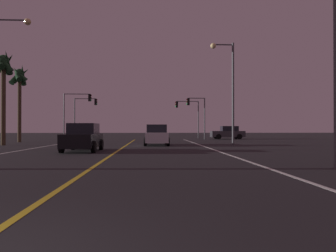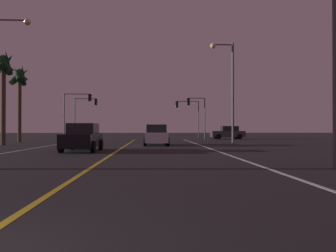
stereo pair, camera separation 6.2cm
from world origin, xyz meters
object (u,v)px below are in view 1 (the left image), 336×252
(car_ahead_far, at_px, (156,135))
(traffic_light_near_right, at_px, (196,109))
(street_lamp_right_far, at_px, (228,81))
(palm_tree_left_mid, at_px, (4,70))
(car_crossing_side, at_px, (228,133))
(traffic_light_near_left, at_px, (77,105))
(palm_tree_left_far, at_px, (20,81))
(traffic_light_far_right, at_px, (187,110))
(car_oncoming, at_px, (83,138))
(traffic_light_far_left, at_px, (85,109))
(street_lamp_right_near, at_px, (316,29))

(car_ahead_far, height_order, traffic_light_near_right, traffic_light_near_right)
(street_lamp_right_far, height_order, palm_tree_left_mid, street_lamp_right_far)
(car_crossing_side, relative_size, traffic_light_near_right, 0.81)
(car_crossing_side, bearing_deg, traffic_light_near_right, 12.33)
(car_ahead_far, relative_size, street_lamp_right_far, 0.53)
(car_ahead_far, xyz_separation_m, street_lamp_right_far, (5.52, -1.94, 4.26))
(traffic_light_near_left, relative_size, street_lamp_right_far, 0.71)
(palm_tree_left_far, bearing_deg, traffic_light_far_right, 34.66)
(car_oncoming, xyz_separation_m, traffic_light_near_left, (-5.13, 20.67, 3.44))
(car_crossing_side, xyz_separation_m, palm_tree_left_far, (-23.36, -8.25, 5.42))
(car_crossing_side, distance_m, car_oncoming, 25.84)
(car_crossing_side, xyz_separation_m, palm_tree_left_mid, (-22.13, -14.45, 5.40))
(car_crossing_side, xyz_separation_m, traffic_light_near_left, (-19.28, -0.95, 3.44))
(car_oncoming, height_order, car_ahead_far, same)
(traffic_light_near_left, bearing_deg, car_oncoming, -76.07)
(car_crossing_side, relative_size, traffic_light_far_left, 0.76)
(street_lamp_right_near, distance_m, palm_tree_left_far, 29.48)
(traffic_light_near_right, distance_m, traffic_light_far_right, 5.53)
(street_lamp_right_near, distance_m, street_lamp_right_far, 13.90)
(traffic_light_far_left, distance_m, street_lamp_right_far, 26.32)
(car_ahead_far, bearing_deg, car_oncoming, 145.71)
(street_lamp_right_far, bearing_deg, traffic_light_near_right, -89.00)
(street_lamp_right_near, relative_size, palm_tree_left_far, 0.93)
(traffic_light_far_left, xyz_separation_m, palm_tree_left_far, (-3.99, -12.80, 2.03))
(car_crossing_side, bearing_deg, palm_tree_left_far, 19.44)
(car_ahead_far, bearing_deg, traffic_light_near_right, -20.60)
(street_lamp_right_far, bearing_deg, car_oncoming, 25.36)
(traffic_light_near_right, bearing_deg, traffic_light_near_left, 0.00)
(traffic_light_far_right, height_order, traffic_light_far_left, traffic_light_far_left)
(car_crossing_side, distance_m, street_lamp_right_far, 17.82)
(street_lamp_right_far, bearing_deg, car_crossing_side, -103.52)
(palm_tree_left_mid, bearing_deg, palm_tree_left_far, 101.24)
(traffic_light_far_left, relative_size, street_lamp_right_near, 0.77)
(car_oncoming, xyz_separation_m, car_ahead_far, (4.59, 6.72, 0.00))
(traffic_light_far_left, bearing_deg, traffic_light_near_right, -20.07)
(traffic_light_near_right, bearing_deg, street_lamp_right_near, 89.96)
(street_lamp_right_far, bearing_deg, palm_tree_left_far, -23.96)
(car_ahead_far, bearing_deg, street_lamp_right_near, -161.74)
(car_oncoming, bearing_deg, street_lamp_right_near, 47.12)
(traffic_light_near_left, height_order, palm_tree_left_far, palm_tree_left_far)
(traffic_light_near_left, bearing_deg, palm_tree_left_far, -119.22)
(traffic_light_near_right, distance_m, traffic_light_near_left, 14.96)
(car_oncoming, distance_m, palm_tree_left_mid, 12.01)
(traffic_light_near_left, height_order, street_lamp_right_far, street_lamp_right_far)
(car_oncoming, height_order, street_lamp_right_far, street_lamp_right_far)
(traffic_light_near_right, xyz_separation_m, traffic_light_far_left, (-15.05, 5.50, 0.30))
(traffic_light_far_right, xyz_separation_m, traffic_light_far_left, (-14.53, 0.00, 0.21))
(traffic_light_near_right, height_order, traffic_light_near_left, traffic_light_near_left)
(car_oncoming, relative_size, traffic_light_far_left, 0.76)
(traffic_light_far_left, xyz_separation_m, palm_tree_left_mid, (-2.75, -19.00, 2.02))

